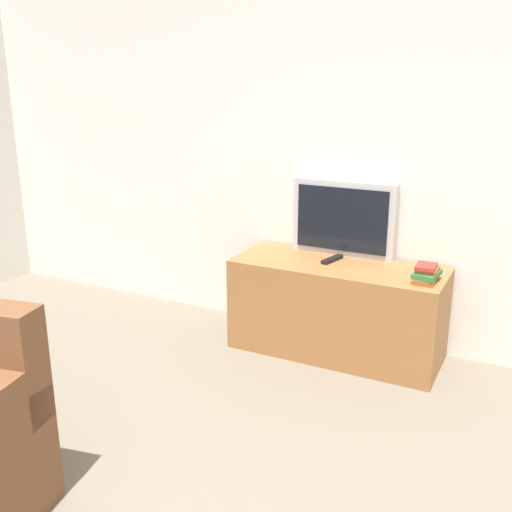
% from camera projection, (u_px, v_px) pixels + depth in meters
% --- Properties ---
extents(wall_back, '(9.00, 0.06, 2.60)m').
position_uv_depth(wall_back, '(343.00, 150.00, 3.95)').
color(wall_back, white).
rests_on(wall_back, ground_plane).
extents(tv_stand, '(1.36, 0.53, 0.61)m').
position_uv_depth(tv_stand, '(337.00, 309.00, 3.92)').
color(tv_stand, '#9E6638').
rests_on(tv_stand, ground_plane).
extents(television, '(0.70, 0.09, 0.50)m').
position_uv_depth(television, '(344.00, 218.00, 3.97)').
color(television, silver).
rests_on(television, tv_stand).
extents(book_stack, '(0.15, 0.22, 0.10)m').
position_uv_depth(book_stack, '(426.00, 274.00, 3.51)').
color(book_stack, '#995623').
rests_on(book_stack, tv_stand).
extents(remote_on_stand, '(0.09, 0.20, 0.02)m').
position_uv_depth(remote_on_stand, '(332.00, 259.00, 3.89)').
color(remote_on_stand, black).
rests_on(remote_on_stand, tv_stand).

